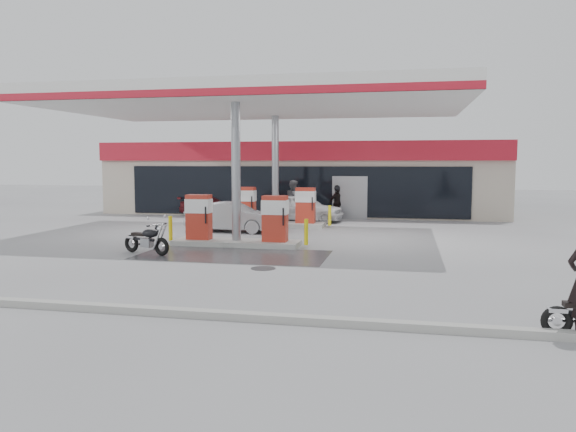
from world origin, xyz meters
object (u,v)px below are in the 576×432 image
at_px(pump_island_far, 275,211).
at_px(sedan_white, 303,208).
at_px(pump_island_near, 237,225).
at_px(parked_car_left, 212,206).
at_px(parked_motorcycle, 147,240).
at_px(attendant, 294,200).
at_px(biker_walking, 337,203).
at_px(hatchback_silver, 232,217).

height_order(pump_island_far, sedan_white, pump_island_far).
xyz_separation_m(pump_island_near, pump_island_far, (0.00, 6.00, 0.00)).
distance_m(sedan_white, parked_car_left, 5.67).
bearing_deg(parked_motorcycle, pump_island_near, 66.20).
height_order(attendant, parked_car_left, attendant).
height_order(pump_island_far, parked_car_left, pump_island_far).
distance_m(attendant, biker_walking, 2.30).
bearing_deg(pump_island_near, parked_motorcycle, -133.31).
bearing_deg(parked_car_left, hatchback_silver, -142.37).
height_order(parked_motorcycle, hatchback_silver, hatchback_silver).
height_order(pump_island_far, parked_motorcycle, pump_island_far).
distance_m(parked_motorcycle, biker_walking, 13.04).
height_order(pump_island_near, biker_walking, pump_island_near).
bearing_deg(parked_motorcycle, parked_car_left, 119.79).
distance_m(parked_motorcycle, attendant, 11.49).
xyz_separation_m(parked_motorcycle, sedan_white, (3.13, 10.59, 0.24)).
xyz_separation_m(sedan_white, biker_walking, (1.48, 1.60, 0.14)).
xyz_separation_m(parked_motorcycle, biker_walking, (4.61, 12.19, 0.38)).
bearing_deg(pump_island_near, attendant, 88.07).
xyz_separation_m(pump_island_far, parked_motorcycle, (-2.25, -8.39, -0.27)).
xyz_separation_m(sedan_white, hatchback_silver, (-2.21, -4.60, -0.05)).
xyz_separation_m(attendant, hatchback_silver, (-1.63, -5.20, -0.38)).
relative_size(parked_motorcycle, sedan_white, 0.47).
bearing_deg(parked_car_left, pump_island_near, -144.48).
xyz_separation_m(pump_island_near, sedan_white, (0.88, 8.20, -0.03)).
relative_size(hatchback_silver, parked_car_left, 1.04).
xyz_separation_m(pump_island_far, parked_car_left, (-4.50, 4.00, -0.18)).
bearing_deg(hatchback_silver, pump_island_far, -28.01).
distance_m(parked_motorcycle, parked_car_left, 12.59).
height_order(pump_island_far, biker_walking, pump_island_far).
bearing_deg(hatchback_silver, attendant, -16.37).
relative_size(pump_island_far, biker_walking, 3.13).
relative_size(pump_island_near, parked_motorcycle, 2.77).
bearing_deg(pump_island_near, pump_island_far, 90.00).
relative_size(pump_island_near, hatchback_silver, 1.35).
xyz_separation_m(pump_island_near, biker_walking, (2.36, 9.80, 0.11)).
relative_size(attendant, hatchback_silver, 0.53).
height_order(parked_motorcycle, attendant, attendant).
relative_size(sedan_white, hatchback_silver, 1.05).
xyz_separation_m(pump_island_near, parked_motorcycle, (-2.25, -2.39, -0.27)).
bearing_deg(biker_walking, attendant, 164.23).
height_order(pump_island_near, parked_motorcycle, pump_island_near).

